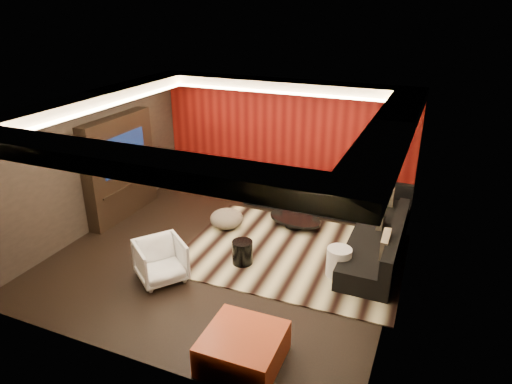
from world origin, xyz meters
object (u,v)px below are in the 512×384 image
at_px(armchair, 161,261).
at_px(sectional_sofa, 343,215).
at_px(drum_stool, 242,252).
at_px(white_side_table, 339,262).
at_px(coffee_table, 295,222).
at_px(orange_ottoman, 243,348).

distance_m(armchair, sectional_sofa, 3.93).
xyz_separation_m(drum_stool, white_side_table, (1.68, 0.29, 0.03)).
distance_m(white_side_table, armchair, 3.02).
distance_m(coffee_table, white_side_table, 1.93).
bearing_deg(drum_stool, white_side_table, 9.84).
bearing_deg(armchair, drum_stool, -9.92).
xyz_separation_m(drum_stool, sectional_sofa, (1.33, 2.14, 0.03)).
bearing_deg(armchair, coffee_table, 9.09).
bearing_deg(white_side_table, drum_stool, -170.16).
xyz_separation_m(armchair, sectional_sofa, (2.39, 3.11, -0.09)).
distance_m(orange_ottoman, armchair, 2.41).
bearing_deg(coffee_table, sectional_sofa, 23.30).
bearing_deg(sectional_sofa, orange_ottoman, -94.28).
bearing_deg(sectional_sofa, white_side_table, -79.40).
height_order(armchair, sectional_sofa, sectional_sofa).
xyz_separation_m(drum_stool, armchair, (-1.06, -0.97, 0.12)).
relative_size(orange_ottoman, sectional_sofa, 0.27).
distance_m(coffee_table, sectional_sofa, 1.01).
distance_m(coffee_table, armchair, 3.10).
distance_m(coffee_table, orange_ottoman, 3.98).
height_order(coffee_table, white_side_table, white_side_table).
bearing_deg(coffee_table, white_side_table, -48.96).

